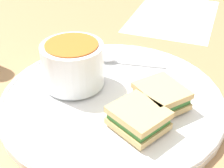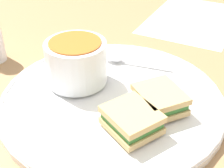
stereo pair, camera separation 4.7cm
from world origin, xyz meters
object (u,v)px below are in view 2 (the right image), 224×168
sandwich_half_far (160,99)px  sandwich_half_near (132,120)px  soup_bowl (76,62)px  spoon (119,59)px

sandwich_half_far → sandwich_half_near: bearing=-98.5°
sandwich_half_near → sandwich_half_far: same height
sandwich_half_far → soup_bowl: bearing=-174.3°
sandwich_half_near → spoon: bearing=129.2°
soup_bowl → spoon: (0.02, 0.09, -0.03)m
spoon → sandwich_half_near: size_ratio=1.35×
sandwich_half_far → spoon: bearing=147.3°
soup_bowl → sandwich_half_near: size_ratio=1.13×
spoon → sandwich_half_near: 0.18m
spoon → soup_bowl: bearing=61.1°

